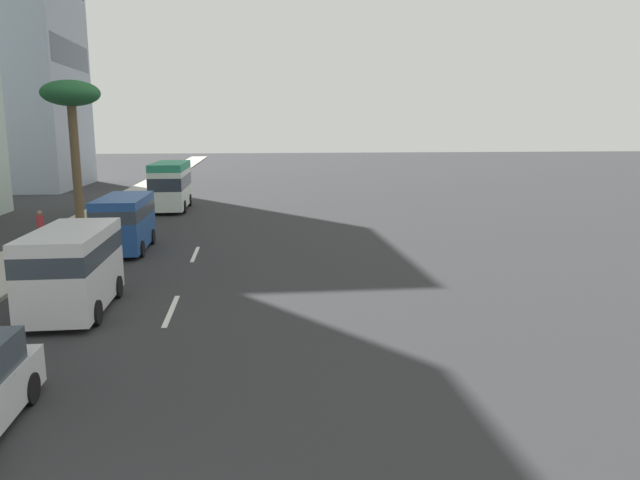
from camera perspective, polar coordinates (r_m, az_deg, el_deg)
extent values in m
plane|color=#2D2D30|center=(36.44, -10.63, 1.91)|extent=(198.00, 198.00, 0.00)
cube|color=#B2ADA3|center=(37.56, -21.36, 1.72)|extent=(162.00, 2.93, 0.15)
cube|color=silver|center=(18.70, -14.18, -6.62)|extent=(3.20, 0.16, 0.01)
cube|color=silver|center=(26.67, -11.98, -1.34)|extent=(3.20, 0.16, 0.01)
cube|color=silver|center=(19.22, -22.80, -2.49)|extent=(4.65, 1.97, 2.33)
cube|color=#2D3842|center=(19.12, -22.91, -0.99)|extent=(4.66, 1.98, 0.56)
cylinder|color=black|center=(17.93, -20.88, -6.59)|extent=(0.72, 0.24, 0.72)
cylinder|color=black|center=(18.48, -26.56, -6.52)|extent=(0.72, 0.24, 0.72)
cylinder|color=black|center=(20.54, -19.03, -4.30)|extent=(0.72, 0.24, 0.72)
cylinder|color=black|center=(21.02, -24.04, -4.32)|extent=(0.72, 0.24, 0.72)
cube|color=silver|center=(41.59, -14.20, 4.90)|extent=(6.52, 2.11, 2.50)
cube|color=#268C66|center=(41.48, -14.29, 6.94)|extent=(6.52, 2.11, 0.48)
cube|color=#28333D|center=(41.55, -14.23, 5.55)|extent=(6.53, 2.11, 0.83)
cylinder|color=black|center=(39.73, -13.04, 3.15)|extent=(0.84, 0.26, 0.84)
cylinder|color=black|center=(40.00, -15.89, 3.06)|extent=(0.84, 0.26, 0.84)
cylinder|color=black|center=(43.46, -12.52, 3.80)|extent=(0.84, 0.26, 0.84)
cylinder|color=black|center=(43.71, -15.13, 3.72)|extent=(0.84, 0.26, 0.84)
cylinder|color=black|center=(13.58, -26.27, -12.77)|extent=(0.64, 0.22, 0.64)
cube|color=#1E478C|center=(28.03, -18.36, 1.69)|extent=(4.90, 1.92, 2.28)
cube|color=#2D3842|center=(27.96, -18.42, 2.71)|extent=(4.91, 1.93, 0.55)
cylinder|color=black|center=(26.60, -16.93, -0.83)|extent=(0.72, 0.24, 0.72)
cylinder|color=black|center=(26.99, -20.75, -0.90)|extent=(0.72, 0.24, 0.72)
cylinder|color=black|center=(29.45, -15.95, 0.31)|extent=(0.72, 0.24, 0.72)
cylinder|color=black|center=(29.80, -19.42, 0.23)|extent=(0.72, 0.24, 0.72)
cylinder|color=#333338|center=(29.46, -25.36, 0.09)|extent=(0.14, 0.14, 0.83)
cylinder|color=#333338|center=(29.61, -25.26, 0.14)|extent=(0.14, 0.14, 0.83)
cube|color=red|center=(29.42, -25.43, 1.53)|extent=(0.39, 0.37, 0.65)
sphere|color=#9E7251|center=(29.36, -25.50, 2.38)|extent=(0.22, 0.22, 0.22)
cylinder|color=brown|center=(34.23, -22.51, 6.61)|extent=(0.46, 0.46, 6.69)
ellipsoid|color=#236033|center=(34.22, -22.97, 12.95)|extent=(2.99, 2.99, 1.35)
cube|color=#2D3847|center=(60.62, -22.97, 16.20)|extent=(11.64, 0.08, 2.40)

